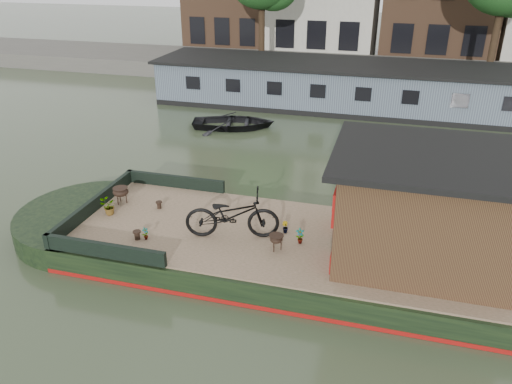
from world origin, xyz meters
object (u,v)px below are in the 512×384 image
(potted_plant_a, at_px, (300,236))
(bicycle, at_px, (232,215))
(cabin, at_px, (424,206))
(dinghy, at_px, (233,119))
(brazier_front, at_px, (276,242))
(brazier_rear, at_px, (121,195))

(potted_plant_a, bearing_deg, bicycle, -175.99)
(cabin, height_order, bicycle, cabin)
(bicycle, xyz_separation_m, dinghy, (-3.16, 9.79, -0.87))
(brazier_front, relative_size, dinghy, 0.11)
(cabin, relative_size, brazier_front, 10.51)
(brazier_front, height_order, brazier_rear, brazier_rear)
(cabin, height_order, brazier_rear, cabin)
(brazier_front, bearing_deg, potted_plant_a, 42.30)
(cabin, height_order, brazier_front, cabin)
(bicycle, bearing_deg, brazier_front, -119.68)
(brazier_front, bearing_deg, dinghy, 113.04)
(bicycle, bearing_deg, dinghy, 3.38)
(potted_plant_a, height_order, brazier_rear, brazier_rear)
(cabin, bearing_deg, bicycle, -175.94)
(brazier_front, bearing_deg, cabin, 11.19)
(cabin, height_order, potted_plant_a, cabin)
(brazier_front, xyz_separation_m, brazier_rear, (-4.57, 1.18, 0.04))
(dinghy, bearing_deg, brazier_front, -170.71)
(bicycle, height_order, dinghy, bicycle)
(bicycle, relative_size, brazier_front, 5.79)
(cabin, xyz_separation_m, dinghy, (-7.37, 9.49, -1.52))
(cabin, relative_size, brazier_rear, 8.83)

